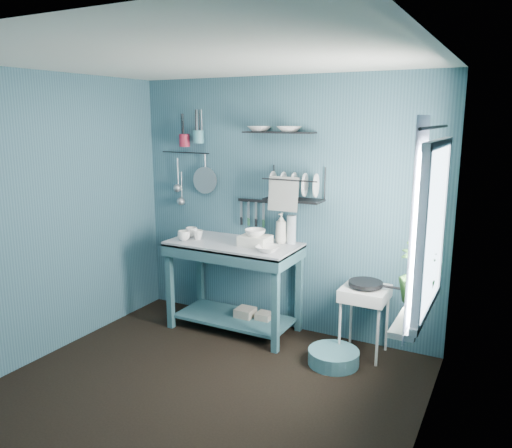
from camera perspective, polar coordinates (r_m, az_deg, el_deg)
The scene contains 36 objects.
floor at distance 4.13m, azimuth -6.48°, elevation -18.73°, with size 3.20×3.20×0.00m, color black.
ceiling at distance 3.57m, azimuth -7.48°, elevation 18.25°, with size 3.20×3.20×0.00m, color silver.
wall_back at distance 4.93m, azimuth 3.02°, elevation 2.03°, with size 3.20×3.20×0.00m, color #315766.
wall_front at distance 2.62m, azimuth -26.15°, elevation -8.40°, with size 3.20×3.20×0.00m, color #315766.
wall_left at distance 4.73m, azimuth -23.08°, elevation 0.64°, with size 3.00×3.00×0.00m, color #315766.
wall_right at distance 3.06m, azimuth 18.59°, elevation -4.90°, with size 3.00×3.00×0.00m, color #315766.
work_counter at distance 5.03m, azimuth -2.53°, elevation -7.13°, with size 1.28×0.64×0.91m, color #2D5760.
mug_left at distance 5.02m, azimuth -8.24°, elevation -1.33°, with size 0.12×0.12×0.10m, color white.
mug_mid at distance 5.04m, azimuth -6.66°, elevation -1.24°, with size 0.10×0.10×0.09m, color white.
mug_right at distance 5.16m, azimuth -7.38°, elevation -0.94°, with size 0.12×0.12×0.10m, color white.
wash_tub at distance 4.76m, azimuth -0.10°, elevation -1.93°, with size 0.28×0.22×0.10m, color silver.
tub_bowl at distance 4.74m, azimuth -0.10°, elevation -0.99°, with size 0.20×0.20×0.06m, color white.
soap_bottle at distance 4.85m, azimuth 2.89°, elevation -0.46°, with size 0.12×0.12×0.30m, color silver.
water_bottle at distance 4.83m, azimuth 4.06°, elevation -0.64°, with size 0.09×0.09×0.28m, color silver.
counter_bowl at distance 4.56m, azimuth 1.35°, elevation -2.85°, with size 0.22×0.22×0.05m, color white.
hotplate_stand at distance 4.67m, azimuth 12.22°, elevation -10.78°, with size 0.40×0.40×0.64m, color silver.
frying_pan at distance 4.54m, azimuth 12.42°, elevation -6.65°, with size 0.30×0.30×0.04m, color black.
knife_strip at distance 5.04m, azimuth -0.38°, elevation 2.69°, with size 0.32×0.02×0.03m, color black.
dish_rack at distance 4.70m, azimuth 4.37°, elevation 4.58°, with size 0.55×0.24×0.32m, color black.
upper_shelf at distance 4.76m, azimuth 2.62°, elevation 10.41°, with size 0.70×0.18×0.01m, color black.
shelf_bowl_left at distance 4.85m, azimuth 0.40°, elevation 11.00°, with size 0.20×0.20×0.05m, color white.
shelf_bowl_right at distance 4.72m, azimuth 3.86°, elevation 11.83°, with size 0.21×0.21×0.05m, color white.
utensil_cup_magenta at distance 5.35m, azimuth -8.18°, elevation 9.44°, with size 0.11×0.11×0.13m, color maroon.
utensil_cup_teal at distance 5.25m, azimuth -6.61°, elevation 9.87°, with size 0.11×0.11×0.13m, color teal.
colander at distance 5.28m, azimuth -5.86°, elevation 4.99°, with size 0.28×0.28×0.03m, color #A0A3A8.
ladle_outer at distance 5.48m, azimuth -8.92°, elevation 5.87°, with size 0.01×0.01×0.30m, color #A0A3A8.
ladle_inner at distance 5.48m, azimuth -8.51°, elevation 4.36°, with size 0.01×0.01×0.30m, color #A0A3A8.
hook_rail at distance 5.41m, azimuth -8.08°, elevation 8.09°, with size 0.01×0.01×0.60m, color black.
window_glass at distance 3.46m, azimuth 19.76°, elevation -0.49°, with size 1.10×1.10×0.00m, color white.
windowsill at distance 3.64m, azimuth 17.75°, elevation -9.46°, with size 0.16×0.95×0.04m, color silver.
curtain at distance 3.17m, azimuth 17.86°, elevation -0.55°, with size 1.35×1.35×0.00m, color white.
curtain_rod at distance 3.39m, azimuth 19.79°, elevation 10.36°, with size 0.02×0.02×1.05m, color black.
potted_plant at distance 3.67m, azimuth 17.92°, elevation -5.37°, with size 0.24×0.24×0.44m, color #2D6026.
storage_tin_large at distance 5.15m, azimuth -1.23°, elevation -10.76°, with size 0.18×0.18×0.22m, color gray.
storage_tin_small at distance 5.09m, azimuth 0.95°, elevation -11.15°, with size 0.15×0.15×0.20m, color gray.
floor_basin at distance 4.55m, azimuth 8.85°, elevation -14.80°, with size 0.44×0.44×0.13m, color teal.
Camera 1 is at (2.04, -2.91, 2.11)m, focal length 35.00 mm.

